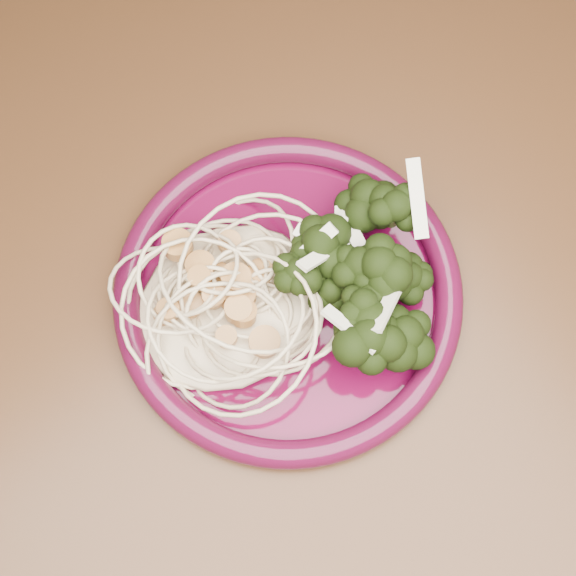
% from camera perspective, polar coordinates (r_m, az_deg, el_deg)
% --- Properties ---
extents(dining_table, '(1.20, 0.80, 0.75)m').
position_cam_1_polar(dining_table, '(0.74, 6.39, 3.20)').
color(dining_table, '#472814').
rests_on(dining_table, ground).
extents(dinner_plate, '(0.34, 0.34, 0.02)m').
position_cam_1_polar(dinner_plate, '(0.60, -0.00, -0.33)').
color(dinner_plate, '#480522').
rests_on(dinner_plate, dining_table).
extents(spaghetti_pile, '(0.18, 0.17, 0.03)m').
position_cam_1_polar(spaghetti_pile, '(0.59, -4.28, -0.93)').
color(spaghetti_pile, beige).
rests_on(spaghetti_pile, dinner_plate).
extents(scallop_cluster, '(0.15, 0.15, 0.04)m').
position_cam_1_polar(scallop_cluster, '(0.56, -4.54, 0.26)').
color(scallop_cluster, '#B9803F').
rests_on(scallop_cluster, spaghetti_pile).
extents(broccoli_pile, '(0.14, 0.17, 0.05)m').
position_cam_1_polar(broccoli_pile, '(0.59, 5.24, 1.60)').
color(broccoli_pile, black).
rests_on(broccoli_pile, dinner_plate).
extents(onion_garnish, '(0.10, 0.11, 0.05)m').
position_cam_1_polar(onion_garnish, '(0.56, 5.52, 2.81)').
color(onion_garnish, beige).
rests_on(onion_garnish, broccoli_pile).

